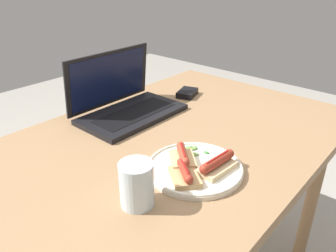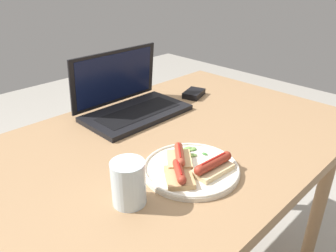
{
  "view_description": "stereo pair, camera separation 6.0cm",
  "coord_description": "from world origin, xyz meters",
  "px_view_note": "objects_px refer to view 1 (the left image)",
  "views": [
    {
      "loc": [
        -0.68,
        -0.6,
        1.27
      ],
      "look_at": [
        -0.01,
        -0.02,
        0.83
      ],
      "focal_mm": 35.0,
      "sensor_mm": 36.0,
      "label": 1
    },
    {
      "loc": [
        -0.64,
        -0.65,
        1.27
      ],
      "look_at": [
        -0.01,
        -0.02,
        0.83
      ],
      "focal_mm": 35.0,
      "sensor_mm": 36.0,
      "label": 2
    }
  ],
  "objects_px": {
    "laptop": "(126,104)",
    "external_drive": "(187,93)",
    "drinking_glass": "(137,184)",
    "plate": "(195,168)"
  },
  "relations": [
    {
      "from": "laptop",
      "to": "drinking_glass",
      "type": "distance_m",
      "value": 0.52
    },
    {
      "from": "plate",
      "to": "drinking_glass",
      "type": "distance_m",
      "value": 0.2
    },
    {
      "from": "laptop",
      "to": "external_drive",
      "type": "relative_size",
      "value": 3.27
    },
    {
      "from": "laptop",
      "to": "drinking_glass",
      "type": "xyz_separation_m",
      "value": [
        -0.33,
        -0.4,
        0.01
      ]
    },
    {
      "from": "external_drive",
      "to": "plate",
      "type": "bearing_deg",
      "value": -158.14
    },
    {
      "from": "plate",
      "to": "drinking_glass",
      "type": "height_order",
      "value": "drinking_glass"
    },
    {
      "from": "drinking_glass",
      "to": "external_drive",
      "type": "bearing_deg",
      "value": 28.89
    },
    {
      "from": "laptop",
      "to": "external_drive",
      "type": "bearing_deg",
      "value": -10.14
    },
    {
      "from": "plate",
      "to": "drinking_glass",
      "type": "relative_size",
      "value": 2.39
    },
    {
      "from": "plate",
      "to": "external_drive",
      "type": "xyz_separation_m",
      "value": [
        0.43,
        0.36,
        0.0
      ]
    }
  ]
}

